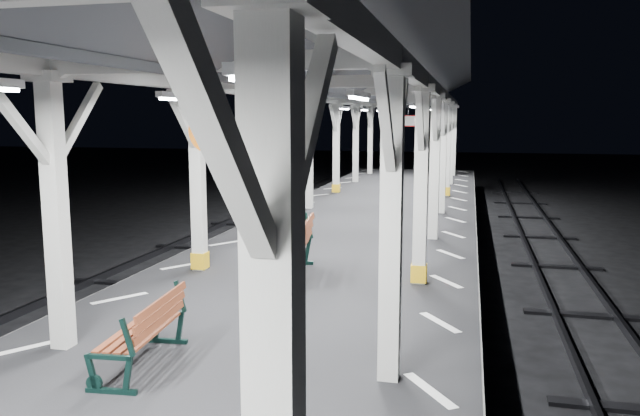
% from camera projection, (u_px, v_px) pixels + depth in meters
% --- Properties ---
extents(ground, '(120.00, 120.00, 0.00)m').
position_uv_depth(ground, '(271.00, 375.00, 9.26)').
color(ground, black).
rests_on(ground, ground).
extents(platform, '(6.00, 50.00, 1.00)m').
position_uv_depth(platform, '(270.00, 343.00, 9.19)').
color(platform, black).
rests_on(platform, ground).
extents(hazard_stripes_left, '(1.00, 48.00, 0.01)m').
position_uv_depth(hazard_stripes_left, '(120.00, 298.00, 9.68)').
color(hazard_stripes_left, silver).
rests_on(hazard_stripes_left, platform).
extents(hazard_stripes_right, '(1.00, 48.00, 0.01)m').
position_uv_depth(hazard_stripes_right, '(440.00, 322.00, 8.55)').
color(hazard_stripes_right, silver).
rests_on(hazard_stripes_right, platform).
extents(track_right, '(2.20, 60.00, 0.16)m').
position_uv_depth(track_right, '(637.00, 406.00, 8.10)').
color(track_right, '#2D2D33').
rests_on(track_right, ground).
extents(canopy, '(5.40, 49.00, 4.65)m').
position_uv_depth(canopy, '(266.00, 61.00, 8.58)').
color(canopy, silver).
rests_on(canopy, platform).
extents(bench_near, '(0.70, 1.56, 0.82)m').
position_uv_depth(bench_near, '(147.00, 329.00, 7.00)').
color(bench_near, black).
rests_on(bench_near, platform).
extents(bench_mid, '(0.96, 1.97, 1.02)m').
position_uv_depth(bench_mid, '(295.00, 246.00, 10.93)').
color(bench_mid, black).
rests_on(bench_mid, platform).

